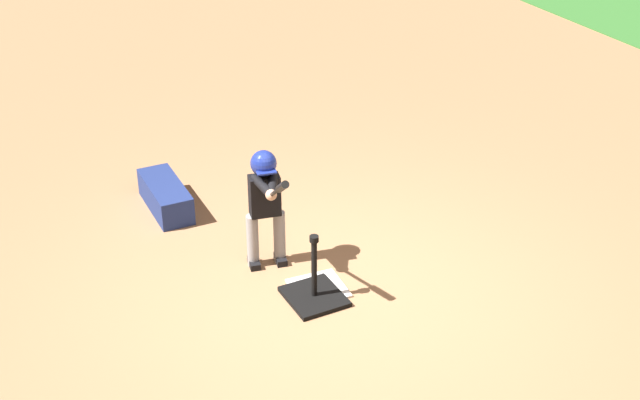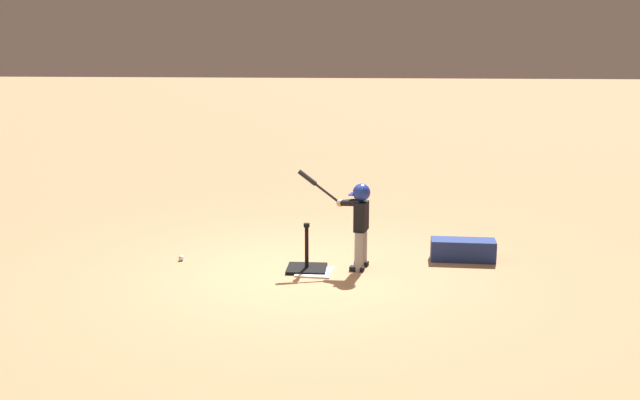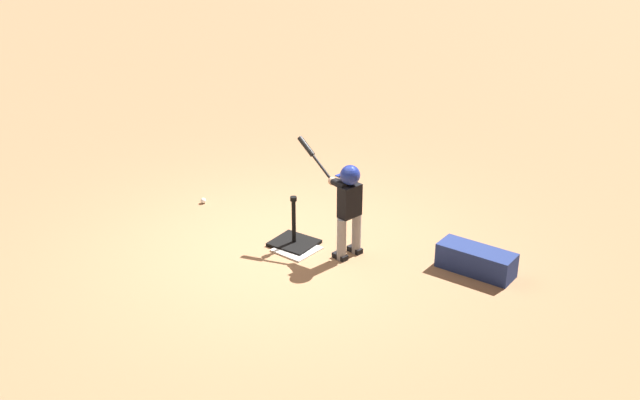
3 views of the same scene
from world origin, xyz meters
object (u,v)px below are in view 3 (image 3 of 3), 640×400
object	(u,v)px
batting_tee	(294,239)
batter_child	(347,198)
baseball	(203,201)
equipment_bag	(476,260)

from	to	relation	value
batting_tee	batter_child	xyz separation A→B (m)	(-0.64, -0.13, 0.63)
batting_tee	batter_child	size ratio (longest dim) A/B	0.49
batter_child	baseball	world-z (taller)	batter_child
batting_tee	baseball	distance (m)	1.72
equipment_bag	baseball	bearing A→B (deg)	6.60
batting_tee	equipment_bag	world-z (taller)	batting_tee
batter_child	baseball	bearing A→B (deg)	-3.78
batting_tee	baseball	bearing A→B (deg)	-9.61
batting_tee	batter_child	world-z (taller)	batter_child
batting_tee	equipment_bag	xyz separation A→B (m)	(-2.02, -0.60, 0.07)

